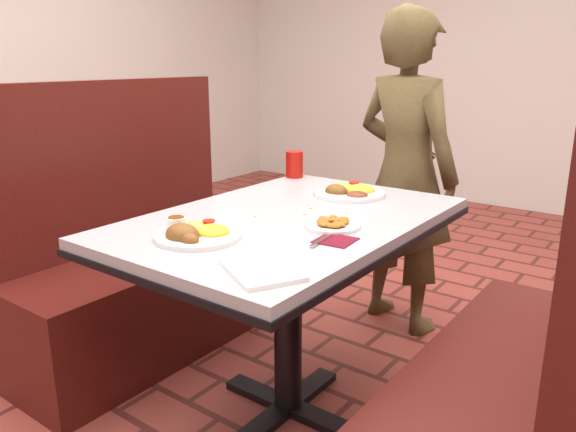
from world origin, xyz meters
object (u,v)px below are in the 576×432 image
object	(u,v)px
booth_bench_right	(520,410)
far_dinner_plate	(350,189)
red_tumbler	(294,164)
diner_person	(405,174)
booth_bench_left	(142,279)
dining_table	(288,243)
near_dinner_plate	(196,229)
plantain_plate	(332,224)

from	to	relation	value
booth_bench_right	far_dinner_plate	size ratio (longest dim) A/B	4.38
red_tumbler	diner_person	bearing A→B (deg)	47.51
booth_bench_left	dining_table	bearing A→B (deg)	0.00
dining_table	booth_bench_left	bearing A→B (deg)	180.00
diner_person	near_dinner_plate	xyz separation A→B (m)	(-0.07, -1.28, 0.04)
near_dinner_plate	red_tumbler	world-z (taller)	red_tumbler
booth_bench_left	plantain_plate	bearing A→B (deg)	-1.38
booth_bench_right	plantain_plate	distance (m)	0.75
dining_table	diner_person	xyz separation A→B (m)	(-0.00, 0.92, 0.09)
dining_table	diner_person	world-z (taller)	diner_person
booth_bench_right	diner_person	world-z (taller)	diner_person
dining_table	far_dinner_plate	bearing A→B (deg)	87.69
diner_person	red_tumbler	distance (m)	0.53
booth_bench_left	booth_bench_right	distance (m)	1.60
far_dinner_plate	plantain_plate	bearing A→B (deg)	-66.63
dining_table	booth_bench_right	xyz separation A→B (m)	(0.80, 0.00, -0.32)
booth_bench_right	diner_person	bearing A→B (deg)	131.11
far_dinner_plate	red_tumbler	bearing A→B (deg)	158.37
booth_bench_left	far_dinner_plate	distance (m)	1.00
dining_table	booth_bench_right	size ratio (longest dim) A/B	1.01
booth_bench_left	near_dinner_plate	size ratio (longest dim) A/B	4.70
diner_person	plantain_plate	size ratio (longest dim) A/B	8.50
plantain_plate	dining_table	bearing A→B (deg)	172.87
dining_table	booth_bench_right	bearing A→B (deg)	0.00
far_dinner_plate	red_tumbler	xyz separation A→B (m)	(-0.38, 0.15, 0.03)
near_dinner_plate	far_dinner_plate	distance (m)	0.74
far_dinner_plate	red_tumbler	world-z (taller)	red_tumbler
booth_bench_left	booth_bench_right	xyz separation A→B (m)	(1.60, 0.00, 0.00)
dining_table	red_tumbler	bearing A→B (deg)	124.10
booth_bench_left	red_tumbler	xyz separation A→B (m)	(0.44, 0.53, 0.48)
diner_person	far_dinner_plate	size ratio (longest dim) A/B	5.41
booth_bench_right	red_tumbler	world-z (taller)	booth_bench_right
near_dinner_plate	dining_table	bearing A→B (deg)	78.29
booth_bench_left	far_dinner_plate	size ratio (longest dim) A/B	4.38
red_tumbler	booth_bench_left	bearing A→B (deg)	-129.50
plantain_plate	red_tumbler	bearing A→B (deg)	134.77
diner_person	far_dinner_plate	world-z (taller)	diner_person
booth_bench_left	diner_person	world-z (taller)	diner_person
far_dinner_plate	plantain_plate	world-z (taller)	far_dinner_plate
booth_bench_left	diner_person	xyz separation A→B (m)	(0.79, 0.92, 0.41)
far_dinner_plate	plantain_plate	size ratio (longest dim) A/B	1.57
near_dinner_plate	plantain_plate	xyz separation A→B (m)	(0.27, 0.33, -0.02)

